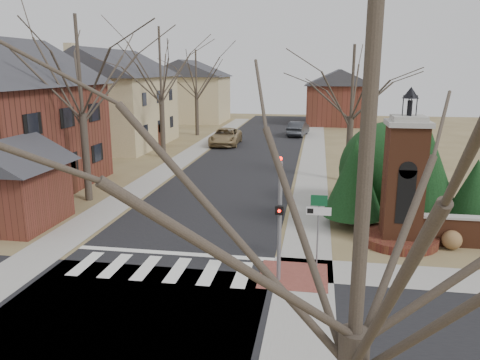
% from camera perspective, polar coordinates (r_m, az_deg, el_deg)
% --- Properties ---
extents(ground, '(120.00, 120.00, 0.00)m').
position_cam_1_polar(ground, '(17.01, -10.39, -11.74)').
color(ground, brown).
rests_on(ground, ground).
extents(main_street, '(8.00, 70.00, 0.01)m').
position_cam_1_polar(main_street, '(37.52, 0.92, 2.49)').
color(main_street, black).
rests_on(main_street, ground).
extents(cross_street, '(120.00, 8.00, 0.01)m').
position_cam_1_polar(cross_street, '(14.55, -14.51, -16.57)').
color(cross_street, black).
rests_on(cross_street, ground).
extents(crosswalk_zone, '(8.00, 2.20, 0.02)m').
position_cam_1_polar(crosswalk_zone, '(17.69, -9.51, -10.65)').
color(crosswalk_zone, silver).
rests_on(crosswalk_zone, ground).
extents(stop_bar, '(8.00, 0.35, 0.02)m').
position_cam_1_polar(stop_bar, '(18.99, -8.04, -8.85)').
color(stop_bar, silver).
rests_on(stop_bar, ground).
extents(sidewalk_right_main, '(2.00, 60.00, 0.02)m').
position_cam_1_polar(sidewalk_right_main, '(37.12, 8.88, 2.22)').
color(sidewalk_right_main, gray).
rests_on(sidewalk_right_main, ground).
extents(sidewalk_left, '(2.00, 60.00, 0.02)m').
position_cam_1_polar(sidewalk_left, '(38.61, -6.75, 2.73)').
color(sidewalk_left, gray).
rests_on(sidewalk_left, ground).
extents(curb_apron, '(2.40, 2.40, 0.02)m').
position_cam_1_polar(curb_apron, '(17.02, 6.53, -11.53)').
color(curb_apron, brown).
rests_on(curb_apron, ground).
extents(traffic_signal_pole, '(0.28, 0.41, 4.50)m').
position_cam_1_polar(traffic_signal_pole, '(15.73, 4.87, -3.57)').
color(traffic_signal_pole, slate).
rests_on(traffic_signal_pole, ground).
extents(sign_post, '(0.90, 0.07, 2.75)m').
position_cam_1_polar(sign_post, '(17.23, 9.52, -4.40)').
color(sign_post, slate).
rests_on(sign_post, ground).
extents(brick_gate_monument, '(3.20, 3.20, 6.47)m').
position_cam_1_polar(brick_gate_monument, '(20.37, 19.19, -1.54)').
color(brick_gate_monument, brown).
rests_on(brick_gate_monument, ground).
extents(house_stucco_left, '(9.80, 12.80, 9.28)m').
position_cam_1_polar(house_stucco_left, '(45.61, -15.36, 9.81)').
color(house_stucco_left, '#D4B78D').
rests_on(house_stucco_left, ground).
extents(garage_left, '(4.80, 4.80, 4.29)m').
position_cam_1_polar(garage_left, '(24.02, -26.37, 0.19)').
color(garage_left, '#5F2A1F').
rests_on(garage_left, ground).
extents(house_distant_left, '(10.80, 8.80, 8.53)m').
position_cam_1_polar(house_distant_left, '(64.87, -6.30, 10.87)').
color(house_distant_left, '#D4B78D').
rests_on(house_distant_left, ground).
extents(house_distant_right, '(8.80, 8.80, 7.30)m').
position_cam_1_polar(house_distant_right, '(62.57, 11.93, 10.02)').
color(house_distant_right, '#5F2A1F').
rests_on(house_distant_right, ground).
extents(evergreen_near, '(2.80, 2.80, 4.10)m').
position_cam_1_polar(evergreen_near, '(22.04, 13.77, 0.30)').
color(evergreen_near, '#473D33').
rests_on(evergreen_near, ground).
extents(evergreen_mid, '(3.40, 3.40, 4.70)m').
position_cam_1_polar(evergreen_mid, '(23.63, 21.60, 1.35)').
color(evergreen_mid, '#473D33').
rests_on(evergreen_mid, ground).
extents(evergreen_far, '(2.40, 2.40, 3.30)m').
position_cam_1_polar(evergreen_far, '(23.35, 26.75, -1.06)').
color(evergreen_far, '#473D33').
rests_on(evergreen_far, ground).
extents(evergreen_mass, '(4.80, 4.80, 4.80)m').
position_cam_1_polar(evergreen_mass, '(24.65, 17.55, 1.68)').
color(evergreen_mass, black).
rests_on(evergreen_mass, ground).
extents(bare_tree_0, '(8.05, 8.05, 11.15)m').
position_cam_1_polar(bare_tree_0, '(26.52, -19.13, 13.90)').
color(bare_tree_0, '#473D33').
rests_on(bare_tree_0, ground).
extents(bare_tree_1, '(8.40, 8.40, 11.64)m').
position_cam_1_polar(bare_tree_1, '(38.49, -9.75, 14.60)').
color(bare_tree_1, '#473D33').
rests_on(bare_tree_1, ground).
extents(bare_tree_2, '(7.35, 7.35, 10.19)m').
position_cam_1_polar(bare_tree_2, '(51.08, -5.39, 13.30)').
color(bare_tree_2, '#473D33').
rests_on(bare_tree_2, ground).
extents(bare_tree_3, '(7.00, 7.00, 9.70)m').
position_cam_1_polar(bare_tree_3, '(30.49, 13.62, 12.22)').
color(bare_tree_3, '#473D33').
rests_on(bare_tree_3, ground).
extents(bare_tree_4, '(6.65, 6.65, 9.21)m').
position_cam_1_polar(bare_tree_4, '(5.51, 15.23, 4.19)').
color(bare_tree_4, '#473D33').
rests_on(bare_tree_4, ground).
extents(pickup_truck, '(2.80, 5.73, 1.57)m').
position_cam_1_polar(pickup_truck, '(44.72, -1.78, 5.30)').
color(pickup_truck, '#957C51').
rests_on(pickup_truck, ground).
extents(distant_car, '(2.34, 4.92, 1.56)m').
position_cam_1_polar(distant_car, '(51.22, 7.11, 6.25)').
color(distant_car, '#2E3135').
rests_on(distant_car, ground).
extents(dry_shrub_left, '(0.71, 0.71, 0.71)m').
position_cam_1_polar(dry_shrub_left, '(20.46, 17.87, -6.69)').
color(dry_shrub_left, '#513625').
rests_on(dry_shrub_left, ground).
extents(dry_shrub_right, '(0.79, 0.79, 0.79)m').
position_cam_1_polar(dry_shrub_right, '(20.95, 24.42, -6.67)').
color(dry_shrub_right, brown).
rests_on(dry_shrub_right, ground).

